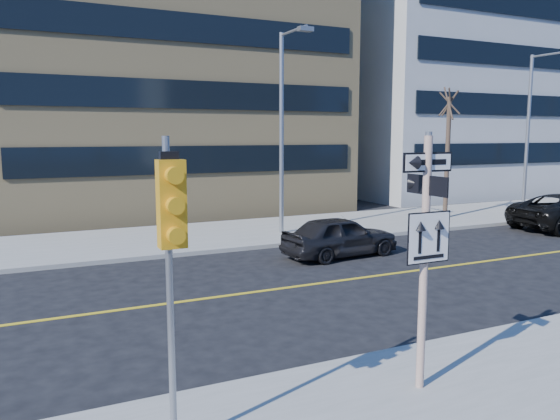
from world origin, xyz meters
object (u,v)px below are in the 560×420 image
sign_pole (425,247)px  traffic_signal (171,230)px  streetlight_a (284,120)px  parked_car_a (340,236)px  streetlight_b (532,123)px  street_tree_west (449,106)px

sign_pole → traffic_signal: sign_pole is taller
sign_pole → streetlight_a: streetlight_a is taller
sign_pole → parked_car_a: sign_pole is taller
sign_pole → streetlight_a: 14.05m
traffic_signal → streetlight_a: streetlight_a is taller
traffic_signal → parked_car_a: traffic_signal is taller
parked_car_a → streetlight_a: bearing=-2.7°
streetlight_b → traffic_signal: bearing=-148.6°
traffic_signal → street_tree_west: bearing=39.4°
sign_pole → streetlight_a: bearing=73.2°
streetlight_a → sign_pole: bearing=-106.8°
streetlight_a → streetlight_b: same height
parked_car_a → street_tree_west: street_tree_west is taller
streetlight_a → street_tree_west: (9.00, 0.54, 0.77)m
traffic_signal → streetlight_a: size_ratio=0.50×
sign_pole → parked_car_a: bearing=65.6°
traffic_signal → street_tree_west: 22.14m
streetlight_a → parked_car_a: bearing=-87.4°
traffic_signal → street_tree_west: (17.00, 13.96, 2.50)m
parked_car_a → sign_pole: bearing=150.3°
sign_pole → traffic_signal: size_ratio=1.02×
streetlight_a → traffic_signal: bearing=-120.8°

